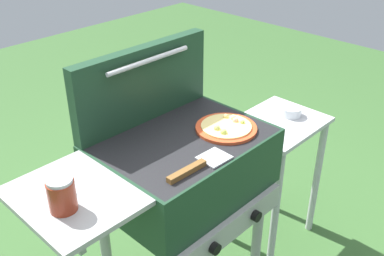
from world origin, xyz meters
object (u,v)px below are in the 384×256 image
topping_bowl_near (291,112)px  grill (181,171)px  pizza_cheese (226,127)px  spatula (198,165)px  topping_bowl_far (260,125)px  prep_table (275,155)px  sauce_jar (62,195)px

topping_bowl_near → grill: bearing=179.7°
pizza_cheese → topping_bowl_near: pizza_cheese is taller
grill → spatula: size_ratio=3.66×
spatula → topping_bowl_far: size_ratio=2.72×
pizza_cheese → topping_bowl_near: size_ratio=2.35×
prep_table → topping_bowl_near: size_ratio=7.06×
sauce_jar → spatula: size_ratio=0.41×
sauce_jar → topping_bowl_far: 1.09m
sauce_jar → topping_bowl_far: size_ratio=1.12×
grill → prep_table: (0.67, 0.00, -0.24)m
topping_bowl_near → spatula: bearing=-168.8°
grill → spatula: bearing=-117.2°
prep_table → topping_bowl_near: topping_bowl_near is taller
spatula → topping_bowl_far: spatula is taller
topping_bowl_near → topping_bowl_far: 0.22m
sauce_jar → spatula: sauce_jar is taller
spatula → prep_table: size_ratio=0.37×
prep_table → topping_bowl_near: bearing=-5.8°
prep_table → grill: bearing=-179.6°
sauce_jar → topping_bowl_near: sauce_jar is taller
grill → topping_bowl_near: grill is taller
pizza_cheese → spatula: bearing=-159.3°
topping_bowl_near → topping_bowl_far: same height
pizza_cheese → sauce_jar: (-0.69, 0.04, 0.04)m
grill → topping_bowl_near: (0.76, -0.00, -0.02)m
spatula → topping_bowl_far: (0.63, 0.20, -0.17)m
pizza_cheese → spatula: size_ratio=0.91×
sauce_jar → pizza_cheese: bearing=-3.1°
sauce_jar → topping_bowl_near: bearing=1.4°
grill → spatula: (-0.09, -0.17, 0.15)m
pizza_cheese → topping_bowl_near: bearing=6.7°
spatula → grill: bearing=62.8°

